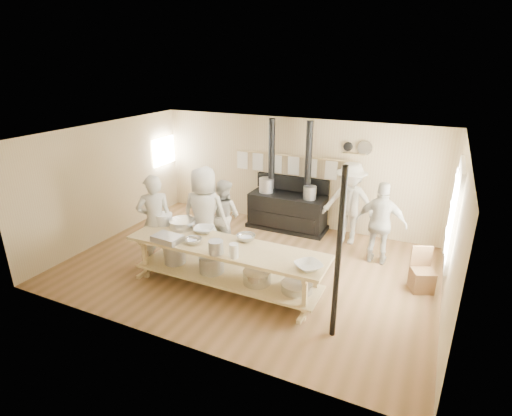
{
  "coord_description": "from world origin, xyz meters",
  "views": [
    {
      "loc": [
        3.12,
        -6.29,
        3.87
      ],
      "look_at": [
        0.06,
        0.2,
        1.18
      ],
      "focal_mm": 28.0,
      "sensor_mm": 36.0,
      "label": 1
    }
  ],
  "objects_px": {
    "stove": "(287,208)",
    "chair": "(422,278)",
    "roasting_pan": "(167,238)",
    "cook_far_left": "(155,221)",
    "cook_center": "(205,214)",
    "cook_left": "(224,215)",
    "prep_table": "(226,262)",
    "cook_right": "(381,223)",
    "cook_by_window": "(349,203)"
  },
  "relations": [
    {
      "from": "stove",
      "to": "cook_right",
      "type": "distance_m",
      "value": 2.45
    },
    {
      "from": "cook_by_window",
      "to": "stove",
      "type": "bearing_deg",
      "value": 177.18
    },
    {
      "from": "stove",
      "to": "cook_right",
      "type": "height_order",
      "value": "stove"
    },
    {
      "from": "cook_left",
      "to": "cook_right",
      "type": "height_order",
      "value": "cook_right"
    },
    {
      "from": "stove",
      "to": "cook_center",
      "type": "relative_size",
      "value": 1.35
    },
    {
      "from": "cook_far_left",
      "to": "cook_right",
      "type": "relative_size",
      "value": 1.1
    },
    {
      "from": "chair",
      "to": "roasting_pan",
      "type": "distance_m",
      "value": 4.54
    },
    {
      "from": "cook_left",
      "to": "cook_by_window",
      "type": "xyz_separation_m",
      "value": [
        2.31,
        1.45,
        0.14
      ]
    },
    {
      "from": "cook_far_left",
      "to": "cook_left",
      "type": "relative_size",
      "value": 1.19
    },
    {
      "from": "cook_center",
      "to": "cook_right",
      "type": "distance_m",
      "value": 3.48
    },
    {
      "from": "cook_by_window",
      "to": "prep_table",
      "type": "bearing_deg",
      "value": -114.08
    },
    {
      "from": "chair",
      "to": "prep_table",
      "type": "bearing_deg",
      "value": -178.4
    },
    {
      "from": "prep_table",
      "to": "cook_center",
      "type": "relative_size",
      "value": 1.86
    },
    {
      "from": "cook_right",
      "to": "chair",
      "type": "height_order",
      "value": "cook_right"
    },
    {
      "from": "stove",
      "to": "roasting_pan",
      "type": "relative_size",
      "value": 5.17
    },
    {
      "from": "roasting_pan",
      "to": "cook_far_left",
      "type": "bearing_deg",
      "value": 142.57
    },
    {
      "from": "cook_left",
      "to": "cook_right",
      "type": "relative_size",
      "value": 0.92
    },
    {
      "from": "prep_table",
      "to": "cook_right",
      "type": "height_order",
      "value": "cook_right"
    },
    {
      "from": "cook_by_window",
      "to": "chair",
      "type": "distance_m",
      "value": 2.28
    },
    {
      "from": "prep_table",
      "to": "cook_by_window",
      "type": "height_order",
      "value": "cook_by_window"
    },
    {
      "from": "roasting_pan",
      "to": "prep_table",
      "type": "bearing_deg",
      "value": 16.38
    },
    {
      "from": "stove",
      "to": "cook_by_window",
      "type": "height_order",
      "value": "stove"
    },
    {
      "from": "prep_table",
      "to": "cook_by_window",
      "type": "distance_m",
      "value": 3.24
    },
    {
      "from": "prep_table",
      "to": "cook_left",
      "type": "height_order",
      "value": "cook_left"
    },
    {
      "from": "stove",
      "to": "chair",
      "type": "bearing_deg",
      "value": -26.61
    },
    {
      "from": "stove",
      "to": "cook_left",
      "type": "distance_m",
      "value": 1.83
    },
    {
      "from": "stove",
      "to": "chair",
      "type": "height_order",
      "value": "stove"
    },
    {
      "from": "cook_right",
      "to": "chair",
      "type": "xyz_separation_m",
      "value": [
        0.88,
        -0.73,
        -0.61
      ]
    },
    {
      "from": "cook_right",
      "to": "cook_by_window",
      "type": "xyz_separation_m",
      "value": [
        -0.78,
        0.68,
        0.08
      ]
    },
    {
      "from": "cook_left",
      "to": "chair",
      "type": "bearing_deg",
      "value": -166.24
    },
    {
      "from": "stove",
      "to": "cook_by_window",
      "type": "distance_m",
      "value": 1.55
    },
    {
      "from": "prep_table",
      "to": "stove",
      "type": "bearing_deg",
      "value": 89.96
    },
    {
      "from": "cook_center",
      "to": "roasting_pan",
      "type": "relative_size",
      "value": 3.84
    },
    {
      "from": "cook_right",
      "to": "cook_left",
      "type": "bearing_deg",
      "value": 13.87
    },
    {
      "from": "cook_far_left",
      "to": "cook_left",
      "type": "distance_m",
      "value": 1.46
    },
    {
      "from": "cook_left",
      "to": "roasting_pan",
      "type": "distance_m",
      "value": 1.71
    },
    {
      "from": "roasting_pan",
      "to": "cook_right",
      "type": "bearing_deg",
      "value": 36.95
    },
    {
      "from": "cook_center",
      "to": "roasting_pan",
      "type": "xyz_separation_m",
      "value": [
        -0.05,
        -1.15,
        -0.06
      ]
    },
    {
      "from": "cook_center",
      "to": "cook_right",
      "type": "bearing_deg",
      "value": -166.62
    },
    {
      "from": "chair",
      "to": "cook_far_left",
      "type": "bearing_deg",
      "value": 171.04
    },
    {
      "from": "cook_far_left",
      "to": "roasting_pan",
      "type": "xyz_separation_m",
      "value": [
        0.69,
        -0.53,
        -0.02
      ]
    },
    {
      "from": "prep_table",
      "to": "cook_left",
      "type": "relative_size",
      "value": 2.33
    },
    {
      "from": "cook_right",
      "to": "stove",
      "type": "bearing_deg",
      "value": -20.52
    },
    {
      "from": "cook_left",
      "to": "cook_center",
      "type": "distance_m",
      "value": 0.59
    },
    {
      "from": "cook_far_left",
      "to": "chair",
      "type": "height_order",
      "value": "cook_far_left"
    },
    {
      "from": "cook_far_left",
      "to": "cook_center",
      "type": "xyz_separation_m",
      "value": [
        0.74,
        0.62,
        0.04
      ]
    },
    {
      "from": "stove",
      "to": "cook_right",
      "type": "xyz_separation_m",
      "value": [
        2.27,
        -0.85,
        0.32
      ]
    },
    {
      "from": "cook_left",
      "to": "cook_by_window",
      "type": "relative_size",
      "value": 0.84
    },
    {
      "from": "cook_left",
      "to": "chair",
      "type": "relative_size",
      "value": 1.98
    },
    {
      "from": "cook_left",
      "to": "stove",
      "type": "bearing_deg",
      "value": -103.61
    }
  ]
}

